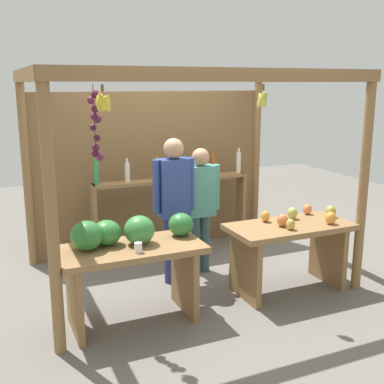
# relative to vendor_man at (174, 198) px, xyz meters

# --- Properties ---
(ground_plane) EXTENTS (12.00, 12.00, 0.00)m
(ground_plane) POSITION_rel_vendor_man_xyz_m (0.17, 0.11, -0.98)
(ground_plane) COLOR slate
(ground_plane) RESTS_ON ground
(market_stall) EXTENTS (3.29, 2.26, 2.33)m
(market_stall) POSITION_rel_vendor_man_xyz_m (0.16, 0.61, 0.39)
(market_stall) COLOR olive
(market_stall) RESTS_ON ground
(fruit_counter_left) EXTENTS (1.38, 0.64, 1.01)m
(fruit_counter_left) POSITION_rel_vendor_man_xyz_m (-0.72, -0.66, -0.30)
(fruit_counter_left) COLOR olive
(fruit_counter_left) RESTS_ON ground
(fruit_counter_right) EXTENTS (1.33, 0.64, 0.88)m
(fruit_counter_right) POSITION_rel_vendor_man_xyz_m (1.06, -0.69, -0.42)
(fruit_counter_right) COLOR olive
(fruit_counter_right) RESTS_ON ground
(bottle_shelf_unit) EXTENTS (2.11, 0.22, 1.34)m
(bottle_shelf_unit) POSITION_rel_vendor_man_xyz_m (0.34, 0.92, -0.19)
(bottle_shelf_unit) COLOR olive
(bottle_shelf_unit) RESTS_ON ground
(vendor_man) EXTENTS (0.48, 0.22, 1.63)m
(vendor_man) POSITION_rel_vendor_man_xyz_m (0.00, 0.00, 0.00)
(vendor_man) COLOR navy
(vendor_man) RESTS_ON ground
(vendor_woman) EXTENTS (0.48, 0.20, 1.48)m
(vendor_woman) POSITION_rel_vendor_man_xyz_m (0.39, 0.15, -0.10)
(vendor_woman) COLOR #3B575C
(vendor_woman) RESTS_ON ground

